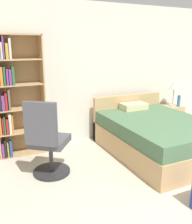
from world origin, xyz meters
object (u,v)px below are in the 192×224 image
office_chair (47,142)px  water_bottle (179,101)px  bookshelf (13,96)px  nightstand (170,118)px  bed (156,135)px  table_lamp (174,86)px

office_chair → water_bottle: (3.09, 0.78, 0.14)m
bookshelf → water_bottle: size_ratio=8.26×
bookshelf → office_chair: size_ratio=1.76×
bookshelf → office_chair: bearing=-73.1°
bookshelf → water_bottle: bearing=-3.1°
water_bottle → bookshelf: bearing=176.9°
nightstand → office_chair: bearing=-163.3°
bookshelf → water_bottle: 3.41m
bed → water_bottle: bed is taller
bed → nightstand: bed is taller
office_chair → nightstand: office_chair is taller
bookshelf → office_chair: (0.29, -0.97, -0.52)m
bed → water_bottle: bearing=32.4°
nightstand → table_lamp: bearing=-23.2°
bed → bookshelf: bearing=157.4°
bookshelf → nightstand: 3.37m
nightstand → table_lamp: size_ratio=0.97×
bed → office_chair: size_ratio=1.81×
table_lamp → water_bottle: size_ratio=2.33×
table_lamp → water_bottle: (0.07, -0.10, -0.33)m
bookshelf → office_chair: bookshelf is taller
office_chair → table_lamp: (3.01, 0.88, 0.47)m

